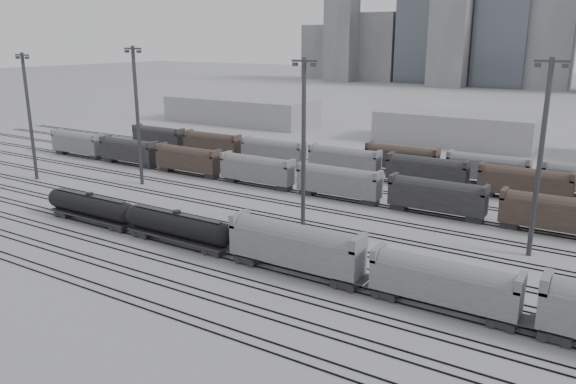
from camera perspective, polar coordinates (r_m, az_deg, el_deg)
The scene contains 16 objects.
ground at distance 76.11m, azimuth -11.54°, elevation -5.48°, with size 900.00×900.00×0.00m, color #AFB0B4.
tracks at distance 88.75m, azimuth -3.78°, elevation -2.10°, with size 220.00×71.50×0.16m.
tank_car_a at distance 88.29m, azimuth -19.39°, elevation -1.37°, with size 18.01×3.00×4.45m.
tank_car_b at distance 75.94m, azimuth -11.15°, elevation -3.40°, with size 18.39×3.07×4.55m.
hopper_car_a at distance 64.99m, azimuth 0.74°, elevation -5.34°, with size 16.74×3.33×5.99m.
hopper_car_b at distance 58.70m, azimuth 15.53°, elevation -8.72°, with size 14.91×2.96×5.33m.
light_mast_a at distance 118.27m, azimuth -24.81°, elevation 7.24°, with size 3.86×0.62×24.14m.
light_mast_b at distance 107.22m, azimuth -15.07°, elevation 7.78°, with size 4.06×0.65×25.39m.
light_mast_c at distance 79.73m, azimuth 1.59°, elevation 5.36°, with size 3.87×0.62×24.17m.
light_mast_d at distance 74.62m, azimuth 24.28°, elevation 3.48°, with size 3.94×0.63×24.60m.
bg_string_near at distance 95.91m, azimuth 5.17°, elevation 0.89°, with size 151.00×3.00×5.60m.
bg_string_mid at distance 106.63m, azimuth 13.91°, elevation 1.98°, with size 151.00×3.00×5.60m.
bg_string_far at distance 110.48m, azimuth 23.87°, elevation 1.56°, with size 66.00×3.00×5.60m.
warehouse_left at distance 184.06m, azimuth -4.86°, elevation 8.25°, with size 50.00×18.00×8.00m, color #A2A2A5.
warehouse_mid at distance 152.95m, azimuth 16.76°, elevation 6.20°, with size 40.00×18.00×8.00m, color #A2A2A5.
skyline at distance 333.29m, azimuth 26.40°, elevation 15.24°, with size 316.00×22.40×95.00m.
Camera 1 is at (49.88, -50.90, 26.71)m, focal length 35.00 mm.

